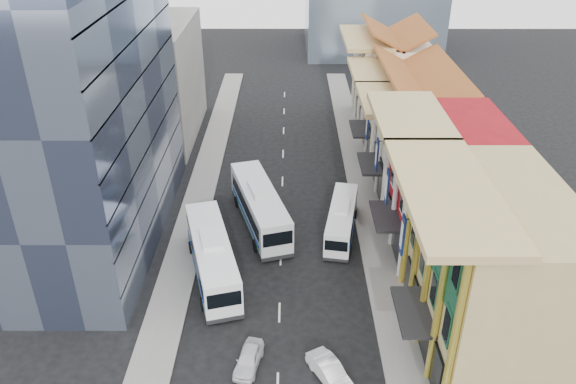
{
  "coord_description": "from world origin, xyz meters",
  "views": [
    {
      "loc": [
        0.73,
        -24.46,
        28.54
      ],
      "look_at": [
        0.63,
        17.68,
        5.01
      ],
      "focal_mm": 35.0,
      "sensor_mm": 36.0,
      "label": 1
    }
  ],
  "objects_px": {
    "bus_left_near": "(212,256)",
    "sedan_right": "(330,372)",
    "bus_right": "(342,219)",
    "sedan_left": "(249,359)",
    "shophouse_tan": "(492,273)",
    "bus_left_far": "(260,206)",
    "office_tower": "(67,74)"
  },
  "relations": [
    {
      "from": "sedan_left",
      "to": "sedan_right",
      "type": "height_order",
      "value": "sedan_right"
    },
    {
      "from": "office_tower",
      "to": "sedan_right",
      "type": "distance_m",
      "value": 30.41
    },
    {
      "from": "bus_left_far",
      "to": "sedan_right",
      "type": "distance_m",
      "value": 19.59
    },
    {
      "from": "shophouse_tan",
      "to": "bus_left_far",
      "type": "distance_m",
      "value": 22.53
    },
    {
      "from": "shophouse_tan",
      "to": "office_tower",
      "type": "xyz_separation_m",
      "value": [
        -31.0,
        14.0,
        9.0
      ]
    },
    {
      "from": "office_tower",
      "to": "bus_right",
      "type": "bearing_deg",
      "value": -0.42
    },
    {
      "from": "shophouse_tan",
      "to": "bus_left_near",
      "type": "bearing_deg",
      "value": 158.84
    },
    {
      "from": "bus_right",
      "to": "sedan_right",
      "type": "bearing_deg",
      "value": -86.76
    },
    {
      "from": "bus_right",
      "to": "sedan_left",
      "type": "distance_m",
      "value": 17.79
    },
    {
      "from": "bus_right",
      "to": "sedan_left",
      "type": "xyz_separation_m",
      "value": [
        -7.46,
        -16.13,
        -0.91
      ]
    },
    {
      "from": "office_tower",
      "to": "bus_right",
      "type": "height_order",
      "value": "office_tower"
    },
    {
      "from": "shophouse_tan",
      "to": "bus_left_near",
      "type": "relative_size",
      "value": 1.14
    },
    {
      "from": "shophouse_tan",
      "to": "sedan_left",
      "type": "relative_size",
      "value": 3.85
    },
    {
      "from": "sedan_left",
      "to": "sedan_right",
      "type": "bearing_deg",
      "value": -0.1
    },
    {
      "from": "bus_left_far",
      "to": "bus_right",
      "type": "xyz_separation_m",
      "value": [
        7.5,
        -1.52,
        -0.5
      ]
    },
    {
      "from": "bus_right",
      "to": "sedan_right",
      "type": "xyz_separation_m",
      "value": [
        -2.12,
        -17.27,
        -0.87
      ]
    },
    {
      "from": "bus_left_near",
      "to": "sedan_left",
      "type": "xyz_separation_m",
      "value": [
        3.54,
        -9.84,
        -1.35
      ]
    },
    {
      "from": "bus_right",
      "to": "sedan_left",
      "type": "bearing_deg",
      "value": -104.59
    },
    {
      "from": "office_tower",
      "to": "sedan_left",
      "type": "xyz_separation_m",
      "value": [
        15.04,
        -16.29,
        -14.38
      ]
    },
    {
      "from": "shophouse_tan",
      "to": "sedan_left",
      "type": "distance_m",
      "value": 17.0
    },
    {
      "from": "bus_left_far",
      "to": "bus_right",
      "type": "bearing_deg",
      "value": -27.97
    },
    {
      "from": "office_tower",
      "to": "sedan_left",
      "type": "distance_m",
      "value": 26.43
    },
    {
      "from": "office_tower",
      "to": "bus_right",
      "type": "distance_m",
      "value": 26.23
    },
    {
      "from": "shophouse_tan",
      "to": "bus_right",
      "type": "xyz_separation_m",
      "value": [
        -8.5,
        13.84,
        -4.47
      ]
    },
    {
      "from": "shophouse_tan",
      "to": "bus_left_near",
      "type": "height_order",
      "value": "shophouse_tan"
    },
    {
      "from": "shophouse_tan",
      "to": "sedan_right",
      "type": "distance_m",
      "value": 12.37
    },
    {
      "from": "office_tower",
      "to": "bus_left_near",
      "type": "xyz_separation_m",
      "value": [
        11.5,
        -6.45,
        -13.03
      ]
    },
    {
      "from": "bus_left_near",
      "to": "bus_left_far",
      "type": "bearing_deg",
      "value": 50.61
    },
    {
      "from": "shophouse_tan",
      "to": "sedan_left",
      "type": "xyz_separation_m",
      "value": [
        -15.96,
        -2.29,
        -5.38
      ]
    },
    {
      "from": "shophouse_tan",
      "to": "bus_right",
      "type": "bearing_deg",
      "value": 121.56
    },
    {
      "from": "bus_right",
      "to": "sedan_right",
      "type": "height_order",
      "value": "bus_right"
    },
    {
      "from": "bus_left_near",
      "to": "sedan_right",
      "type": "xyz_separation_m",
      "value": [
        8.88,
        -10.98,
        -1.31
      ]
    }
  ]
}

